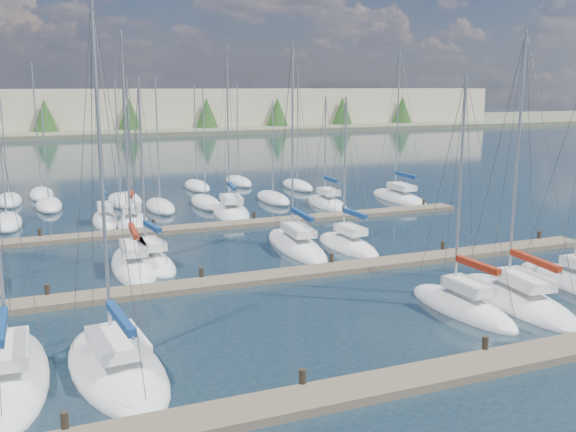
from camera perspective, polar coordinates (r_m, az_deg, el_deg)
name	(u,v)px	position (r m, az deg, el deg)	size (l,w,h in m)	color
ground	(141,178)	(78.20, -12.93, 3.34)	(400.00, 400.00, 0.00)	#1C2D38
dock_near	(412,379)	(24.66, 10.97, -14.03)	(44.00, 1.93, 1.10)	#6B5E4C
dock_mid	(274,276)	(36.34, -1.21, -5.37)	(44.00, 1.93, 1.10)	#6B5E4C
dock_far	(208,227)	(49.25, -7.09, -0.96)	(44.00, 1.93, 1.10)	#6B5E4C
sailboat_l	(348,246)	(43.23, 5.35, -2.63)	(2.61, 6.97, 10.75)	white
sailboat_i	(134,265)	(39.53, -13.56, -4.24)	(3.07, 9.09, 14.54)	white
sailboat_k	(296,245)	(43.06, 0.73, -2.63)	(3.26, 9.71, 14.35)	white
sailboat_d	(462,307)	(32.45, 15.21, -7.81)	(2.63, 7.24, 11.92)	white
sailboat_n	(105,220)	(53.16, -15.93, -0.34)	(2.38, 6.71, 12.24)	white
sailboat_o	(133,222)	(51.84, -13.62, -0.52)	(3.60, 6.63, 12.11)	white
sailboat_b	(9,375)	(26.56, -23.57, -12.85)	(3.04, 9.27, 12.63)	white
sailboat_j	(149,261)	(40.09, -12.23, -3.97)	(3.30, 7.17, 11.89)	white
sailboat_e	(517,300)	(34.33, 19.65, -7.03)	(3.72, 9.15, 14.06)	white
sailboat_q	(327,204)	(58.44, 3.49, 1.10)	(2.84, 7.16, 10.51)	white
sailboat_r	(399,198)	(62.22, 9.84, 1.60)	(3.12, 9.39, 14.99)	white
sailboat_c	(117,367)	(25.93, -15.00, -12.84)	(4.12, 9.09, 14.54)	white
sailboat_p	(231,211)	(54.89, -5.10, 0.40)	(4.31, 9.13, 14.72)	white
distant_boats	(124,200)	(61.64, -14.39, 1.41)	(36.93, 20.75, 13.30)	#9EA0A5
shoreline	(17,100)	(166.25, -22.91, 9.48)	(400.00, 60.00, 38.00)	#666B51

